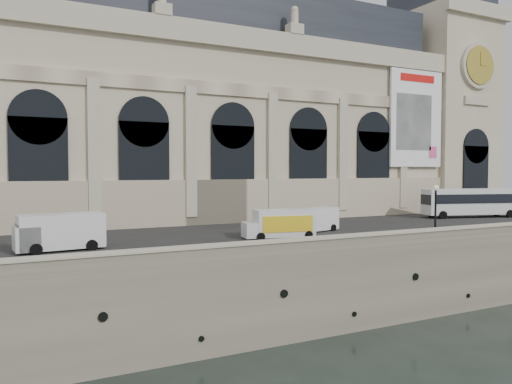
% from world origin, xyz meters
% --- Properties ---
extents(ground, '(260.00, 260.00, 0.00)m').
position_xyz_m(ground, '(0.00, 0.00, 0.00)').
color(ground, black).
rests_on(ground, ground).
extents(quay, '(160.00, 70.00, 6.00)m').
position_xyz_m(quay, '(0.00, 35.00, 3.00)').
color(quay, gray).
rests_on(quay, ground).
extents(street, '(160.00, 24.00, 0.06)m').
position_xyz_m(street, '(0.00, 14.00, 6.03)').
color(street, '#2D2D2D').
rests_on(street, quay).
extents(parapet, '(160.00, 1.40, 1.21)m').
position_xyz_m(parapet, '(0.00, 0.60, 6.62)').
color(parapet, gray).
rests_on(parapet, quay).
extents(museum, '(69.00, 18.70, 29.10)m').
position_xyz_m(museum, '(-5.98, 30.86, 19.72)').
color(museum, beige).
rests_on(museum, quay).
extents(clock_pavilion, '(13.00, 14.72, 36.70)m').
position_xyz_m(clock_pavilion, '(34.00, 27.93, 23.42)').
color(clock_pavilion, beige).
rests_on(clock_pavilion, quay).
extents(bus_right, '(12.67, 5.86, 3.67)m').
position_xyz_m(bus_right, '(25.77, 14.75, 8.06)').
color(bus_right, silver).
rests_on(bus_right, quay).
extents(van_b, '(6.42, 3.02, 2.78)m').
position_xyz_m(van_b, '(-23.59, 10.23, 7.42)').
color(van_b, silver).
rests_on(van_b, quay).
extents(van_c, '(5.56, 3.19, 2.33)m').
position_xyz_m(van_c, '(-0.24, 11.39, 7.19)').
color(van_c, silver).
rests_on(van_c, quay).
extents(box_truck, '(6.59, 3.13, 2.56)m').
position_xyz_m(box_truck, '(-5.20, 8.96, 7.29)').
color(box_truck, silver).
rests_on(box_truck, quay).
extents(lamp_right, '(0.48, 0.48, 4.75)m').
position_xyz_m(lamp_right, '(6.15, 1.95, 8.36)').
color(lamp_right, black).
rests_on(lamp_right, quay).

